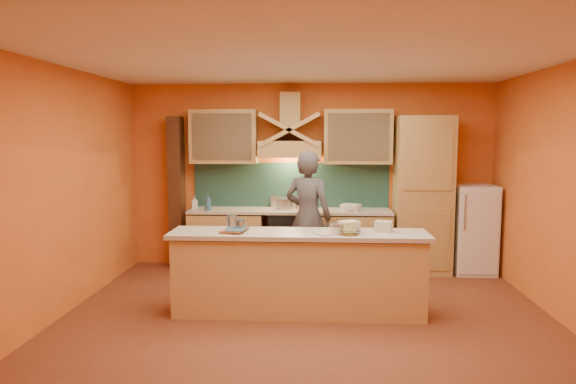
# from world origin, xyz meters

# --- Properties ---
(floor) EXTENTS (5.50, 5.00, 0.01)m
(floor) POSITION_xyz_m (0.00, 0.00, 0.00)
(floor) COLOR brown
(floor) RESTS_ON ground
(ceiling) EXTENTS (5.50, 5.00, 0.01)m
(ceiling) POSITION_xyz_m (0.00, 0.00, 2.80)
(ceiling) COLOR white
(ceiling) RESTS_ON wall_back
(wall_back) EXTENTS (5.50, 0.02, 2.80)m
(wall_back) POSITION_xyz_m (0.00, 2.50, 1.40)
(wall_back) COLOR orange
(wall_back) RESTS_ON floor
(wall_front) EXTENTS (5.50, 0.02, 2.80)m
(wall_front) POSITION_xyz_m (0.00, -2.50, 1.40)
(wall_front) COLOR orange
(wall_front) RESTS_ON floor
(wall_left) EXTENTS (0.02, 5.00, 2.80)m
(wall_left) POSITION_xyz_m (-2.75, 0.00, 1.40)
(wall_left) COLOR orange
(wall_left) RESTS_ON floor
(wall_right) EXTENTS (0.02, 5.00, 2.80)m
(wall_right) POSITION_xyz_m (2.75, 0.00, 1.40)
(wall_right) COLOR orange
(wall_right) RESTS_ON floor
(base_cabinet_left) EXTENTS (1.10, 0.60, 0.86)m
(base_cabinet_left) POSITION_xyz_m (-1.25, 2.20, 0.43)
(base_cabinet_left) COLOR tan
(base_cabinet_left) RESTS_ON floor
(base_cabinet_right) EXTENTS (1.10, 0.60, 0.86)m
(base_cabinet_right) POSITION_xyz_m (0.65, 2.20, 0.43)
(base_cabinet_right) COLOR tan
(base_cabinet_right) RESTS_ON floor
(counter_top) EXTENTS (3.00, 0.62, 0.04)m
(counter_top) POSITION_xyz_m (-0.30, 2.20, 0.90)
(counter_top) COLOR beige
(counter_top) RESTS_ON base_cabinet_left
(stove) EXTENTS (0.60, 0.58, 0.90)m
(stove) POSITION_xyz_m (-0.30, 2.20, 0.45)
(stove) COLOR black
(stove) RESTS_ON floor
(backsplash) EXTENTS (3.00, 0.03, 0.70)m
(backsplash) POSITION_xyz_m (-0.30, 2.48, 1.25)
(backsplash) COLOR #1B3C36
(backsplash) RESTS_ON wall_back
(range_hood) EXTENTS (0.92, 0.50, 0.24)m
(range_hood) POSITION_xyz_m (-0.30, 2.25, 1.82)
(range_hood) COLOR tan
(range_hood) RESTS_ON wall_back
(hood_chimney) EXTENTS (0.30, 0.30, 0.50)m
(hood_chimney) POSITION_xyz_m (-0.30, 2.35, 2.40)
(hood_chimney) COLOR tan
(hood_chimney) RESTS_ON wall_back
(upper_cabinet_left) EXTENTS (1.00, 0.35, 0.80)m
(upper_cabinet_left) POSITION_xyz_m (-1.30, 2.33, 2.00)
(upper_cabinet_left) COLOR tan
(upper_cabinet_left) RESTS_ON wall_back
(upper_cabinet_right) EXTENTS (1.00, 0.35, 0.80)m
(upper_cabinet_right) POSITION_xyz_m (0.70, 2.33, 2.00)
(upper_cabinet_right) COLOR tan
(upper_cabinet_right) RESTS_ON wall_back
(pantry_column) EXTENTS (0.80, 0.60, 2.30)m
(pantry_column) POSITION_xyz_m (1.65, 2.20, 1.15)
(pantry_column) COLOR tan
(pantry_column) RESTS_ON floor
(fridge) EXTENTS (0.58, 0.60, 1.30)m
(fridge) POSITION_xyz_m (2.40, 2.20, 0.65)
(fridge) COLOR white
(fridge) RESTS_ON floor
(trim_column_left) EXTENTS (0.20, 0.30, 2.30)m
(trim_column_left) POSITION_xyz_m (-2.05, 2.35, 1.15)
(trim_column_left) COLOR #472816
(trim_column_left) RESTS_ON floor
(island_body) EXTENTS (2.80, 0.55, 0.88)m
(island_body) POSITION_xyz_m (-0.10, 0.30, 0.44)
(island_body) COLOR #DBB770
(island_body) RESTS_ON floor
(island_top) EXTENTS (2.90, 0.62, 0.05)m
(island_top) POSITION_xyz_m (-0.10, 0.30, 0.92)
(island_top) COLOR beige
(island_top) RESTS_ON island_body
(person) EXTENTS (0.78, 0.65, 1.82)m
(person) POSITION_xyz_m (-0.02, 1.59, 0.91)
(person) COLOR #4C4C51
(person) RESTS_ON floor
(pot_large) EXTENTS (0.29, 0.29, 0.17)m
(pot_large) POSITION_xyz_m (-0.38, 2.24, 0.98)
(pot_large) COLOR silver
(pot_large) RESTS_ON stove
(pot_small) EXTENTS (0.28, 0.28, 0.13)m
(pot_small) POSITION_xyz_m (-0.11, 2.21, 0.96)
(pot_small) COLOR #B2B2B9
(pot_small) RESTS_ON stove
(soap_bottle_a) EXTENTS (0.11, 0.11, 0.19)m
(soap_bottle_a) POSITION_xyz_m (-1.75, 2.23, 1.02)
(soap_bottle_a) COLOR beige
(soap_bottle_a) RESTS_ON counter_top
(soap_bottle_b) EXTENTS (0.11, 0.11, 0.25)m
(soap_bottle_b) POSITION_xyz_m (-1.50, 2.04, 1.04)
(soap_bottle_b) COLOR #2E567E
(soap_bottle_b) RESTS_ON counter_top
(bowl_back) EXTENTS (0.26, 0.26, 0.07)m
(bowl_back) POSITION_xyz_m (0.61, 2.09, 0.96)
(bowl_back) COLOR silver
(bowl_back) RESTS_ON counter_top
(dish_rack) EXTENTS (0.33, 0.30, 0.09)m
(dish_rack) POSITION_xyz_m (0.60, 2.14, 0.97)
(dish_rack) COLOR silver
(dish_rack) RESTS_ON counter_top
(book_lower) EXTENTS (0.31, 0.38, 0.03)m
(book_lower) POSITION_xyz_m (-0.94, 0.30, 0.96)
(book_lower) COLOR #AD5D3E
(book_lower) RESTS_ON island_top
(book_upper) EXTENTS (0.22, 0.29, 0.02)m
(book_upper) POSITION_xyz_m (-0.90, 0.26, 0.98)
(book_upper) COLOR #39627E
(book_upper) RESTS_ON island_top
(jar_large) EXTENTS (0.16, 0.16, 0.18)m
(jar_large) POSITION_xyz_m (-0.85, 0.30, 1.03)
(jar_large) COLOR white
(jar_large) RESTS_ON island_top
(jar_small) EXTENTS (0.15, 0.15, 0.14)m
(jar_small) POSITION_xyz_m (-0.76, 0.29, 1.02)
(jar_small) COLOR silver
(jar_small) RESTS_ON island_top
(kitchen_scale) EXTENTS (0.12, 0.12, 0.09)m
(kitchen_scale) POSITION_xyz_m (0.32, 0.21, 0.99)
(kitchen_scale) COLOR white
(kitchen_scale) RESTS_ON island_top
(mixing_bowl) EXTENTS (0.31, 0.31, 0.06)m
(mixing_bowl) POSITION_xyz_m (0.45, 0.20, 0.98)
(mixing_bowl) COLOR silver
(mixing_bowl) RESTS_ON island_top
(cloth) EXTENTS (0.28, 0.26, 0.01)m
(cloth) POSITION_xyz_m (0.22, 0.18, 0.95)
(cloth) COLOR beige
(cloth) RESTS_ON island_top
(grocery_bag_a) EXTENTS (0.26, 0.24, 0.13)m
(grocery_bag_a) POSITION_xyz_m (0.47, 0.29, 1.01)
(grocery_bag_a) COLOR beige
(grocery_bag_a) RESTS_ON island_top
(grocery_bag_b) EXTENTS (0.22, 0.19, 0.12)m
(grocery_bag_b) POSITION_xyz_m (0.86, 0.39, 1.00)
(grocery_bag_b) COLOR beige
(grocery_bag_b) RESTS_ON island_top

